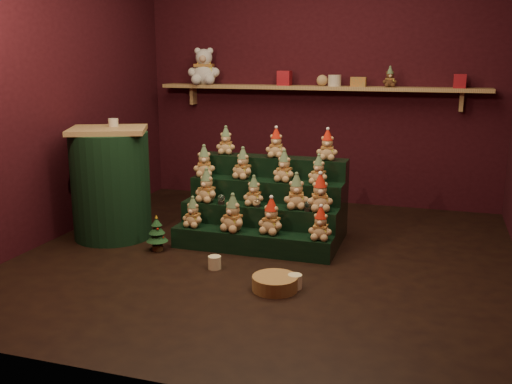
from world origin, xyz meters
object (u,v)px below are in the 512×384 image
(snow_globe_a, at_px, (221,199))
(brown_bear, at_px, (390,77))
(white_bear, at_px, (204,61))
(snow_globe_b, at_px, (257,203))
(mug_left, at_px, (215,262))
(mini_christmas_tree, at_px, (157,233))
(riser_tier_front, at_px, (251,242))
(wicker_basket, at_px, (275,283))
(side_table, at_px, (111,184))
(mug_right, at_px, (295,281))
(snow_globe_c, at_px, (308,206))

(snow_globe_a, relative_size, brown_bear, 0.43)
(white_bear, bearing_deg, brown_bear, -13.06)
(snow_globe_b, distance_m, mug_left, 0.73)
(white_bear, relative_size, brown_bear, 2.51)
(snow_globe_a, height_order, mini_christmas_tree, snow_globe_a)
(riser_tier_front, bearing_deg, brown_bear, 62.36)
(snow_globe_a, distance_m, mug_left, 0.73)
(riser_tier_front, relative_size, wicker_basket, 4.27)
(snow_globe_a, bearing_deg, mug_left, -73.99)
(snow_globe_b, bearing_deg, brown_bear, 60.22)
(snow_globe_b, bearing_deg, side_table, -174.64)
(riser_tier_front, distance_m, snow_globe_b, 0.35)
(mug_left, xyz_separation_m, brown_bear, (1.09, 2.25, 1.37))
(wicker_basket, bearing_deg, snow_globe_b, 114.96)
(side_table, distance_m, mug_right, 2.07)
(side_table, bearing_deg, mini_christmas_tree, -45.83)
(white_bear, bearing_deg, snow_globe_a, -76.31)
(mug_right, bearing_deg, brown_bear, 80.83)
(snow_globe_c, xyz_separation_m, wicker_basket, (-0.04, -0.88, -0.35))
(side_table, height_order, mug_right, side_table)
(snow_globe_c, relative_size, mini_christmas_tree, 0.27)
(mug_left, bearing_deg, side_table, 157.77)
(mini_christmas_tree, distance_m, white_bear, 2.47)
(riser_tier_front, bearing_deg, mug_left, -108.41)
(mug_right, bearing_deg, riser_tier_front, 130.06)
(snow_globe_a, bearing_deg, snow_globe_b, 0.00)
(mini_christmas_tree, distance_m, mug_left, 0.69)
(snow_globe_b, height_order, mini_christmas_tree, snow_globe_b)
(snow_globe_b, height_order, snow_globe_c, snow_globe_c)
(mug_right, bearing_deg, snow_globe_b, 123.75)
(snow_globe_c, xyz_separation_m, side_table, (-1.81, -0.13, 0.10))
(riser_tier_front, bearing_deg, mini_christmas_tree, -165.75)
(mini_christmas_tree, xyz_separation_m, mug_right, (1.33, -0.45, -0.10))
(riser_tier_front, xyz_separation_m, snow_globe_c, (0.45, 0.16, 0.31))
(white_bear, bearing_deg, wicker_basket, -71.09)
(side_table, xyz_separation_m, mini_christmas_tree, (0.57, -0.23, -0.35))
(snow_globe_c, xyz_separation_m, white_bear, (-1.60, 1.63, 1.17))
(snow_globe_c, relative_size, mug_left, 0.84)
(riser_tier_front, distance_m, mini_christmas_tree, 0.81)
(snow_globe_a, relative_size, side_table, 0.09)
(white_bear, xyz_separation_m, brown_bear, (2.09, 0.00, -0.15))
(mug_left, bearing_deg, brown_bear, 64.14)
(side_table, height_order, wicker_basket, side_table)
(mug_right, height_order, wicker_basket, same)
(snow_globe_b, distance_m, mini_christmas_tree, 0.90)
(mini_christmas_tree, height_order, brown_bear, brown_bear)
(wicker_basket, relative_size, white_bear, 0.64)
(mug_right, bearing_deg, snow_globe_c, 96.61)
(snow_globe_b, xyz_separation_m, wicker_basket, (0.41, -0.88, -0.35))
(snow_globe_a, bearing_deg, white_bear, 116.74)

